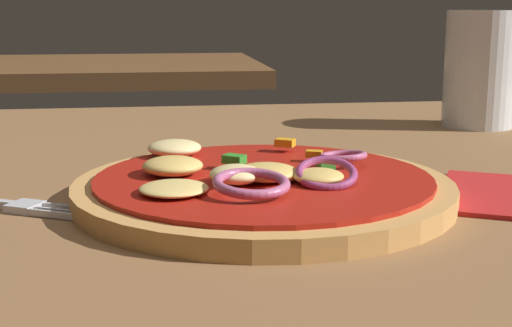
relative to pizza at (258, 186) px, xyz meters
name	(u,v)px	position (x,y,z in m)	size (l,w,h in m)	color
dining_table	(266,232)	(0.00, -0.01, -0.03)	(1.39, 0.94, 0.04)	brown
pizza	(258,186)	(0.00, 0.00, 0.00)	(0.24, 0.24, 0.03)	tan
beer_glass	(479,76)	(0.27, 0.26, 0.04)	(0.07, 0.07, 0.12)	silver
background_table	(77,70)	(-0.23, 1.21, -0.03)	(0.80, 0.54, 0.04)	brown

